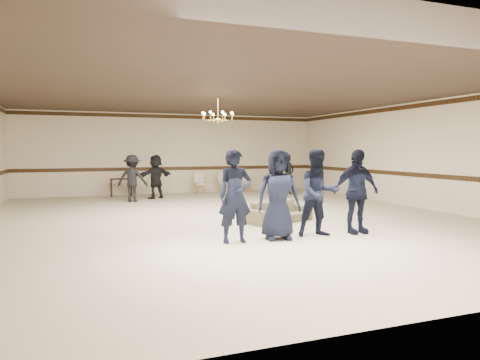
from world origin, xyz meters
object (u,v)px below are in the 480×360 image
object	(u,v)px
adult_right	(288,174)
console_table	(121,187)
settee	(279,212)
banquet_chair_left	(200,183)
boy_b	(278,194)
adult_mid	(156,177)
chandelier	(218,109)
boy_a	(235,196)
boy_c	(319,193)
banquet_chair_right	(247,182)
boy_d	(356,191)
banquet_chair_mid	(224,183)
adult_left	(132,178)

from	to	relation	value
adult_right	console_table	xyz separation A→B (m)	(-6.21, 1.54, -0.45)
settee	banquet_chair_left	world-z (taller)	banquet_chair_left
boy_b	adult_mid	bearing A→B (deg)	105.37
boy_b	console_table	distance (m)	9.42
chandelier	adult_right	bearing A→B (deg)	43.53
boy_b	console_table	xyz separation A→B (m)	(-2.20, 9.15, -0.54)
boy_b	boy_a	bearing A→B (deg)	-172.41
boy_b	boy_c	world-z (taller)	same
banquet_chair_right	boy_d	bearing A→B (deg)	-90.95
banquet_chair_mid	banquet_chair_right	distance (m)	1.00
console_table	boy_d	bearing A→B (deg)	-61.65
adult_left	banquet_chair_mid	world-z (taller)	adult_left
settee	console_table	size ratio (longest dim) A/B	2.09
settee	banquet_chair_right	size ratio (longest dim) A/B	1.98
settee	banquet_chair_mid	distance (m)	7.13
banquet_chair_left	adult_mid	bearing A→B (deg)	-148.52
boy_a	chandelier	bearing A→B (deg)	80.50
chandelier	banquet_chair_left	xyz separation A→B (m)	(0.87, 5.21, -2.44)
chandelier	boy_b	world-z (taller)	chandelier
adult_left	chandelier	bearing A→B (deg)	140.67
chandelier	adult_right	size ratio (longest dim) A/B	0.59
settee	banquet_chair_left	xyz separation A→B (m)	(-0.11, 7.07, 0.18)
boy_b	banquet_chair_mid	size ratio (longest dim) A/B	2.05
adult_mid	console_table	world-z (taller)	adult_mid
boy_d	adult_right	size ratio (longest dim) A/B	1.12
console_table	banquet_chair_left	bearing A→B (deg)	0.89
boy_a	console_table	distance (m)	9.26
adult_mid	banquet_chair_mid	size ratio (longest dim) A/B	1.83
boy_b	banquet_chair_right	bearing A→B (deg)	80.24
boy_b	boy_c	xyz separation A→B (m)	(0.90, 0.00, 0.00)
settee	adult_mid	distance (m)	6.47
settee	banquet_chair_mid	world-z (taller)	banquet_chair_mid
adult_left	adult_right	distance (m)	6.01
adult_mid	banquet_chair_mid	xyz separation A→B (m)	(2.89, 0.94, -0.36)
adult_right	adult_mid	bearing A→B (deg)	149.20
adult_left	banquet_chair_left	world-z (taller)	adult_left
boy_b	settee	size ratio (longest dim) A/B	1.04
settee	boy_c	bearing A→B (deg)	-108.01
banquet_chair_right	console_table	size ratio (longest dim) A/B	1.06
boy_b	adult_left	bearing A→B (deg)	112.85
settee	banquet_chair_left	distance (m)	7.07
boy_b	banquet_chair_right	xyz separation A→B (m)	(2.80, 8.95, -0.45)
console_table	adult_left	bearing A→B (deg)	-78.75
adult_right	console_table	world-z (taller)	adult_right
console_table	adult_right	bearing A→B (deg)	-9.19
adult_mid	banquet_chair_right	bearing A→B (deg)	168.55
boy_c	adult_left	world-z (taller)	boy_c
banquet_chair_mid	boy_a	bearing A→B (deg)	-105.66
boy_c	boy_d	bearing A→B (deg)	8.40
adult_right	banquet_chair_left	world-z (taller)	adult_right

